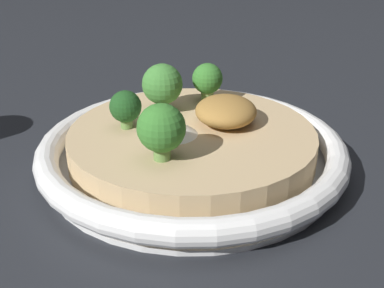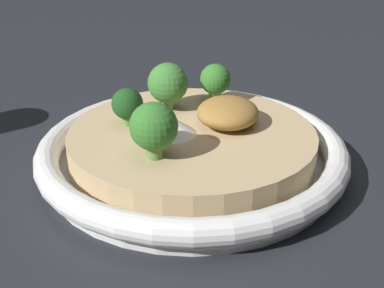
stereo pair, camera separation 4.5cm
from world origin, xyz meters
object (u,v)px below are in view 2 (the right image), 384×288
(risotto_bowl, at_px, (192,149))
(broccoli_front_right, at_px, (154,127))
(broccoli_back_left, at_px, (215,81))
(broccoli_front, at_px, (127,105))
(broccoli_front_left, at_px, (168,84))

(risotto_bowl, xyz_separation_m, broccoli_front_right, (0.06, -0.02, 0.05))
(risotto_bowl, relative_size, broccoli_back_left, 7.04)
(broccoli_front, distance_m, broccoli_front_left, 0.05)
(broccoli_back_left, height_order, broccoli_front_right, broccoli_front_right)
(risotto_bowl, relative_size, broccoli_front_right, 6.08)
(broccoli_front, xyz_separation_m, broccoli_front_right, (0.06, 0.04, 0.01))
(risotto_bowl, distance_m, broccoli_front, 0.07)
(risotto_bowl, bearing_deg, broccoli_front_right, -18.39)
(broccoli_front, relative_size, broccoli_back_left, 0.88)
(risotto_bowl, height_order, broccoli_back_left, broccoli_back_left)
(broccoli_front_left, xyz_separation_m, broccoli_front_right, (0.10, 0.01, -0.00))
(broccoli_front, xyz_separation_m, broccoli_back_left, (-0.08, 0.07, 0.00))
(broccoli_front, height_order, broccoli_front_left, broccoli_front_left)
(risotto_bowl, relative_size, broccoli_front, 8.02)
(broccoli_front_left, height_order, broccoli_front_right, same)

